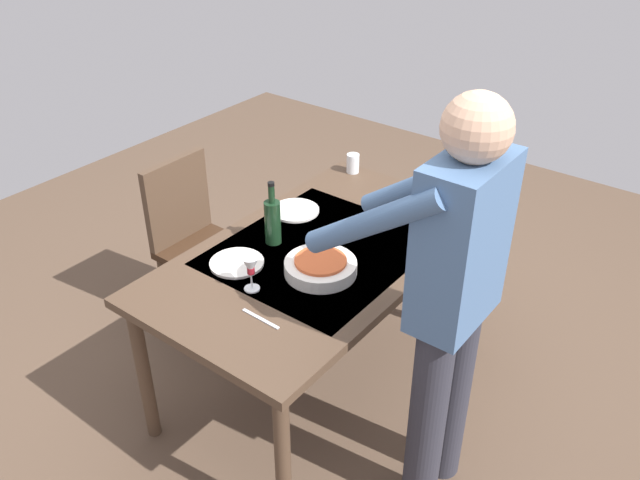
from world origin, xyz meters
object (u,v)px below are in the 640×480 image
(dining_table, at_px, (320,264))
(wine_glass_left, at_px, (251,268))
(water_cup_far_left, at_px, (430,194))
(serving_bowl_pasta, at_px, (321,266))
(dinner_plate_far, at_px, (295,210))
(chair_near, at_px, (194,233))
(dinner_plate_near, at_px, (237,263))
(wine_bottle, at_px, (273,220))
(water_cup_near_left, at_px, (393,212))
(person_server, at_px, (450,295))
(water_cup_near_right, at_px, (353,163))

(dining_table, height_order, wine_glass_left, wine_glass_left)
(water_cup_far_left, xyz_separation_m, serving_bowl_pasta, (0.80, -0.06, -0.02))
(dining_table, xyz_separation_m, dinner_plate_far, (-0.20, -0.30, 0.08))
(wine_glass_left, bearing_deg, dinner_plate_far, -156.13)
(serving_bowl_pasta, height_order, dinner_plate_far, serving_bowl_pasta)
(chair_near, relative_size, water_cup_far_left, 8.99)
(wine_glass_left, relative_size, dinner_plate_near, 0.66)
(dinner_plate_far, bearing_deg, wine_glass_left, 23.87)
(chair_near, bearing_deg, serving_bowl_pasta, 81.04)
(dining_table, distance_m, water_cup_far_left, 0.69)
(dining_table, height_order, dinner_plate_near, dinner_plate_near)
(wine_bottle, relative_size, water_cup_near_left, 2.87)
(chair_near, xyz_separation_m, serving_bowl_pasta, (0.15, 0.95, 0.26))
(wine_bottle, xyz_separation_m, water_cup_near_left, (-0.48, 0.33, -0.06))
(dinner_plate_far, bearing_deg, dinner_plate_near, 10.26)
(person_server, xyz_separation_m, wine_glass_left, (0.19, -0.76, -0.10))
(dining_table, height_order, wine_bottle, wine_bottle)
(wine_bottle, relative_size, wine_glass_left, 1.96)
(wine_glass_left, bearing_deg, water_cup_far_left, 168.96)
(dinner_plate_far, bearing_deg, chair_near, -70.68)
(wine_glass_left, bearing_deg, serving_bowl_pasta, 149.82)
(water_cup_near_right, bearing_deg, water_cup_far_left, 83.49)
(wine_bottle, relative_size, dinner_plate_near, 1.29)
(chair_near, height_order, water_cup_far_left, chair_near)
(wine_glass_left, bearing_deg, chair_near, -116.85)
(wine_glass_left, xyz_separation_m, water_cup_near_right, (-1.11, -0.29, -0.05))
(wine_glass_left, height_order, water_cup_near_left, wine_glass_left)
(water_cup_far_left, bearing_deg, water_cup_near_left, -9.88)
(wine_bottle, bearing_deg, wine_glass_left, 27.16)
(dinner_plate_near, bearing_deg, dinner_plate_far, -169.74)
(chair_near, bearing_deg, water_cup_far_left, 122.91)
(dining_table, bearing_deg, wine_glass_left, -5.55)
(wine_glass_left, bearing_deg, water_cup_near_left, 168.58)
(chair_near, xyz_separation_m, wine_bottle, (0.08, 0.63, 0.34))
(chair_near, relative_size, serving_bowl_pasta, 3.03)
(water_cup_far_left, bearing_deg, person_server, 32.48)
(wine_bottle, distance_m, water_cup_far_left, 0.82)
(wine_bottle, bearing_deg, dinner_plate_near, -1.82)
(dinner_plate_near, relative_size, dinner_plate_far, 1.00)
(dinner_plate_near, bearing_deg, wine_glass_left, 61.52)
(wine_glass_left, height_order, dinner_plate_near, wine_glass_left)
(dinner_plate_near, bearing_deg, water_cup_near_right, -173.38)
(water_cup_near_left, distance_m, dinner_plate_near, 0.78)
(dining_table, relative_size, serving_bowl_pasta, 5.31)
(water_cup_near_left, bearing_deg, dinner_plate_near, -25.33)
(wine_bottle, xyz_separation_m, water_cup_near_right, (-0.79, -0.13, -0.06))
(dining_table, relative_size, wine_bottle, 5.38)
(dining_table, relative_size, water_cup_near_left, 15.42)
(dining_table, height_order, serving_bowl_pasta, serving_bowl_pasta)
(person_server, distance_m, water_cup_near_left, 0.86)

